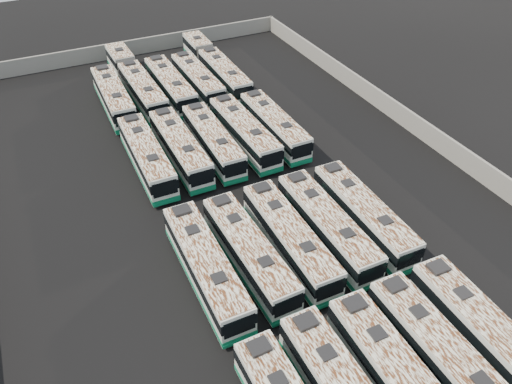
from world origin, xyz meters
name	(u,v)px	position (x,y,z in m)	size (l,w,h in m)	color
ground	(235,199)	(0.00, 0.00, 0.00)	(140.00, 140.00, 0.00)	black
perimeter_wall	(234,190)	(0.00, 0.00, 1.10)	(45.20, 73.20, 2.20)	gray
bus_front_center	(401,384)	(0.97, -22.05, 1.78)	(2.81, 12.39, 3.48)	#BABDB6
bus_front_right	(443,358)	(4.43, -21.78, 1.75)	(2.57, 12.14, 3.42)	#BABDB6
bus_front_far_right	(487,338)	(7.99, -21.91, 1.77)	(2.86, 12.36, 3.47)	#BABDB6
bus_midfront_far_left	(206,267)	(-5.94, -8.33, 1.77)	(2.67, 12.26, 3.45)	#BABDB6
bus_midfront_left	(249,253)	(-2.44, -8.34, 1.72)	(2.84, 12.02, 3.37)	#BABDB6
bus_midfront_center	(290,239)	(1.06, -8.36, 1.74)	(2.70, 12.14, 3.41)	#BABDB6
bus_midfront_right	(327,226)	(4.47, -8.40, 1.75)	(2.62, 12.18, 3.43)	#BABDB6
bus_midfront_far_right	(363,214)	(7.98, -8.47, 1.73)	(2.73, 12.08, 3.39)	#BABDB6
bus_midback_far_left	(147,156)	(-5.82, 7.70, 1.76)	(2.72, 12.25, 3.45)	#BABDB6
bus_midback_left	(180,148)	(-2.41, 7.72, 1.74)	(2.60, 12.10, 3.41)	#BABDB6
bus_midback_center	(213,141)	(0.99, 7.55, 1.70)	(2.69, 11.84, 3.33)	#BABDB6
bus_midback_right	(244,132)	(4.50, 7.60, 1.75)	(2.81, 12.21, 3.43)	#BABDB6
bus_midback_far_right	(274,126)	(7.95, 7.51, 1.70)	(2.52, 11.79, 3.32)	#BABDB6
bus_back_far_left	(114,97)	(-5.87, 21.18, 1.77)	(2.78, 12.31, 3.46)	#BABDB6
bus_back_left	(135,80)	(-2.44, 24.45, 1.74)	(2.95, 18.86, 3.41)	#BABDB6
bus_back_center	(171,86)	(0.97, 21.07, 1.77)	(2.72, 12.32, 3.47)	#BABDB6
bus_back_right	(198,80)	(4.45, 21.11, 1.72)	(2.67, 11.99, 3.37)	#BABDB6
bus_back_far_right	(215,66)	(8.02, 24.22, 1.70)	(2.72, 18.44, 3.34)	#BABDB6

